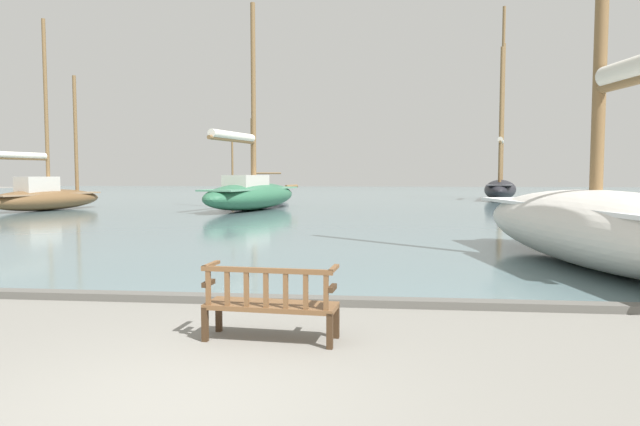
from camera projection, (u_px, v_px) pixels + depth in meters
ground_plane at (173, 400)px, 5.08m from camera, size 160.00×160.00×0.00m
harbor_water at (359, 197)px, 48.73m from camera, size 100.00×80.00×0.08m
quay_edge_kerb at (262, 300)px, 8.90m from camera, size 40.00×0.30×0.12m
park_bench at (270, 302)px, 6.88m from camera, size 1.64×0.66×0.92m
sailboat_outer_starboard at (254, 193)px, 42.01m from camera, size 5.32×1.98×6.00m
sailboat_outer_port at (500, 185)px, 43.35m from camera, size 4.53×10.56×14.50m
sailboat_nearest_starboard at (252, 192)px, 30.84m from camera, size 4.70×11.28×11.09m
sailboat_far_port at (45, 195)px, 30.40m from camera, size 3.93×7.48×10.11m
sailboat_centre_channel at (602, 222)px, 11.75m from camera, size 4.33×10.13×11.20m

